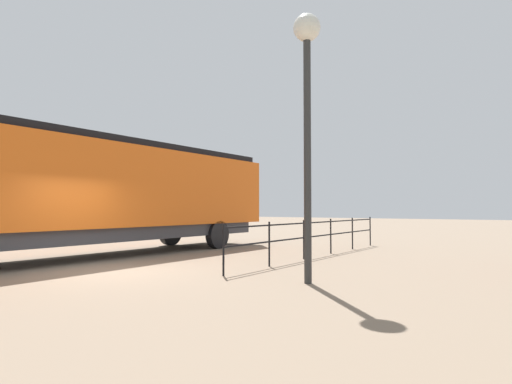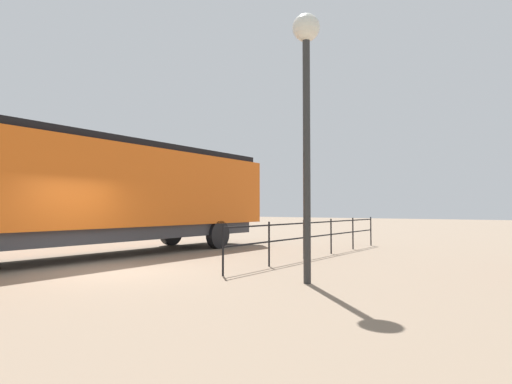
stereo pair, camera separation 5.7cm
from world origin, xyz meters
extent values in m
plane|color=#84705B|center=(0.00, 0.00, 0.00)|extent=(120.00, 120.00, 0.00)
cube|color=orange|center=(-3.12, 1.48, 2.32)|extent=(2.95, 15.10, 2.63)
cube|color=black|center=(-3.12, 7.77, 1.92)|extent=(2.84, 2.51, 1.84)
cube|color=black|center=(-3.12, 1.48, 3.75)|extent=(2.66, 14.49, 0.24)
cube|color=#38383D|center=(-3.12, 1.48, 0.78)|extent=(2.66, 13.89, 0.45)
cylinder|color=black|center=(-4.45, 6.31, 0.55)|extent=(0.30, 1.10, 1.10)
cylinder|color=black|center=(-1.79, 6.31, 0.55)|extent=(0.30, 1.10, 1.10)
cylinder|color=#2D2D2D|center=(4.84, 1.41, 2.67)|extent=(0.16, 0.16, 5.34)
sphere|color=silver|center=(4.84, 1.41, 5.52)|extent=(0.60, 0.60, 0.60)
cube|color=black|center=(2.72, 6.13, 1.13)|extent=(0.04, 9.94, 0.04)
cube|color=black|center=(2.72, 6.13, 0.67)|extent=(0.04, 9.94, 0.04)
cylinder|color=black|center=(2.72, 1.17, 0.61)|extent=(0.05, 0.05, 1.23)
cylinder|color=black|center=(2.72, 3.15, 0.61)|extent=(0.05, 0.05, 1.23)
cylinder|color=black|center=(2.72, 5.14, 0.61)|extent=(0.05, 0.05, 1.23)
cylinder|color=black|center=(2.72, 7.13, 0.61)|extent=(0.05, 0.05, 1.23)
cylinder|color=black|center=(2.72, 9.11, 0.61)|extent=(0.05, 0.05, 1.23)
cylinder|color=black|center=(2.72, 11.10, 0.61)|extent=(0.05, 0.05, 1.23)
camera|label=1|loc=(9.10, -6.64, 1.59)|focal=29.68mm
camera|label=2|loc=(9.15, -6.61, 1.59)|focal=29.68mm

